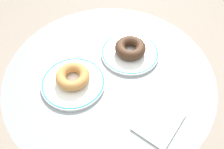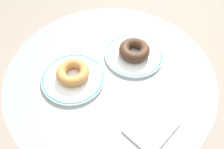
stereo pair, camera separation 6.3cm
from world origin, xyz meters
The scene contains 6 objects.
cafe_table centered at (0.00, 0.00, 0.53)m, with size 0.71×0.71×0.77m.
plate_left centered at (-0.12, 0.05, 0.78)m, with size 0.21×0.21×0.01m.
plate_right centered at (0.12, 0.02, 0.78)m, with size 0.21×0.21×0.01m.
donut_old_fashioned centered at (-0.11, 0.05, 0.80)m, with size 0.11×0.11×0.03m, color #BC7F42.
donut_chocolate centered at (0.12, 0.02, 0.80)m, with size 0.11×0.11×0.04m, color #422819.
paper_napkin centered at (-0.01, -0.23, 0.78)m, with size 0.13×0.11×0.01m, color white.
Camera 2 is at (-0.26, -0.41, 1.40)m, focal length 37.30 mm.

